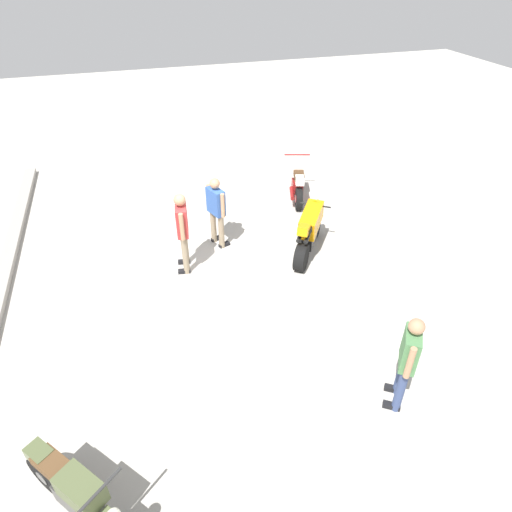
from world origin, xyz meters
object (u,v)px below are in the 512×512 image
(motorcycle_cream_vintage, at_px, (297,181))
(person_in_red_shirt, at_px, (183,227))
(motorcycle_olive_vintage, at_px, (78,495))
(person_in_green_shirt, at_px, (408,357))
(person_in_blue_shirt, at_px, (216,208))
(motorcycle_orange_sportbike, at_px, (310,230))

(motorcycle_cream_vintage, distance_m, person_in_red_shirt, 4.24)
(motorcycle_olive_vintage, height_order, person_in_green_shirt, person_in_green_shirt)
(person_in_blue_shirt, bearing_deg, motorcycle_olive_vintage, -138.65)
(motorcycle_orange_sportbike, bearing_deg, motorcycle_cream_vintage, 20.38)
(motorcycle_cream_vintage, relative_size, person_in_red_shirt, 1.07)
(motorcycle_orange_sportbike, relative_size, person_in_red_shirt, 0.95)
(motorcycle_cream_vintage, bearing_deg, motorcycle_olive_vintage, 159.09)
(motorcycle_orange_sportbike, relative_size, person_in_green_shirt, 1.00)
(person_in_green_shirt, bearing_deg, person_in_red_shirt, -25.60)
(motorcycle_cream_vintage, height_order, motorcycle_olive_vintage, same)
(motorcycle_olive_vintage, height_order, person_in_red_shirt, person_in_red_shirt)
(motorcycle_cream_vintage, xyz_separation_m, person_in_blue_shirt, (-1.65, 2.61, 0.47))
(motorcycle_orange_sportbike, bearing_deg, person_in_green_shirt, -147.43)
(motorcycle_orange_sportbike, height_order, person_in_blue_shirt, person_in_blue_shirt)
(motorcycle_orange_sportbike, distance_m, person_in_blue_shirt, 2.14)
(motorcycle_cream_vintage, relative_size, motorcycle_olive_vintage, 1.18)
(motorcycle_olive_vintage, relative_size, person_in_red_shirt, 0.90)
(motorcycle_orange_sportbike, xyz_separation_m, person_in_blue_shirt, (0.92, 1.89, 0.36))
(motorcycle_olive_vintage, bearing_deg, motorcycle_orange_sportbike, 93.97)
(motorcycle_cream_vintage, bearing_deg, person_in_red_shirt, 141.31)
(motorcycle_orange_sportbike, bearing_deg, motorcycle_olive_vintage, 169.16)
(motorcycle_orange_sportbike, height_order, motorcycle_olive_vintage, motorcycle_orange_sportbike)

